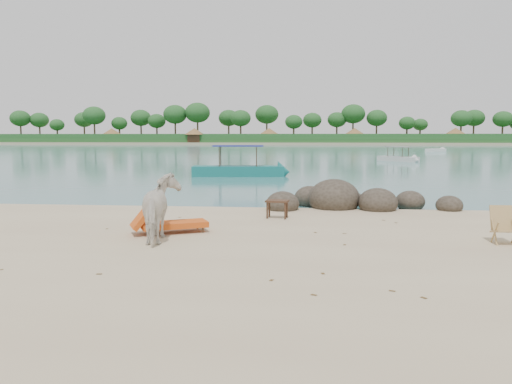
% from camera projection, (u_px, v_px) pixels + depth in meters
% --- Properties ---
extents(water, '(400.00, 400.00, 0.00)m').
position_uv_depth(water, '(300.00, 148.00, 99.84)').
color(water, '#3B7277').
rests_on(water, ground).
extents(far_shore, '(420.00, 90.00, 1.40)m').
position_uv_depth(far_shore, '(302.00, 143.00, 178.96)').
color(far_shore, tan).
rests_on(far_shore, ground).
extents(far_scenery, '(420.00, 18.00, 9.50)m').
position_uv_depth(far_scenery, '(302.00, 134.00, 145.68)').
color(far_scenery, '#1E4C1E').
rests_on(far_scenery, ground).
extents(boulders, '(6.37, 2.91, 1.30)m').
position_uv_depth(boulders, '(346.00, 201.00, 16.83)').
color(boulders, '#312A21').
rests_on(boulders, ground).
extents(cow, '(1.18, 1.93, 1.52)m').
position_uv_depth(cow, '(162.00, 209.00, 11.40)').
color(cow, white).
rests_on(cow, ground).
extents(side_table, '(0.70, 0.50, 0.53)m').
position_uv_depth(side_table, '(277.00, 210.00, 14.54)').
color(side_table, '#312313').
rests_on(side_table, ground).
extents(lounge_chair, '(2.11, 1.52, 0.60)m').
position_uv_depth(lounge_chair, '(174.00, 222.00, 12.38)').
color(lounge_chair, orange).
rests_on(lounge_chair, ground).
extents(deck_chair, '(0.55, 0.60, 0.83)m').
position_uv_depth(deck_chair, '(505.00, 227.00, 11.04)').
color(deck_chair, tan).
rests_on(deck_chair, ground).
extents(boat_near, '(6.46, 2.03, 3.09)m').
position_uv_depth(boat_near, '(238.00, 150.00, 30.86)').
color(boat_near, '#136663').
rests_on(boat_near, water).
extents(boat_mid, '(4.09, 4.34, 2.39)m').
position_uv_depth(boat_mid, '(398.00, 149.00, 48.98)').
color(boat_mid, beige).
rests_on(boat_mid, water).
extents(boat_far, '(4.35, 4.18, 0.57)m').
position_uv_depth(boat_far, '(436.00, 150.00, 80.03)').
color(boat_far, silver).
rests_on(boat_far, water).
extents(dead_leaves, '(8.08, 7.10, 0.00)m').
position_uv_depth(dead_leaves, '(278.00, 250.00, 10.60)').
color(dead_leaves, brown).
rests_on(dead_leaves, ground).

